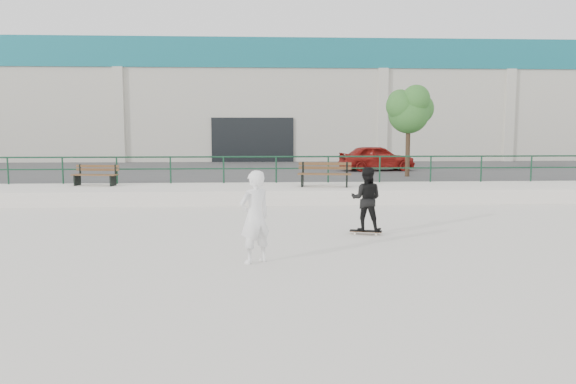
{
  "coord_description": "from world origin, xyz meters",
  "views": [
    {
      "loc": [
        0.29,
        -10.56,
        2.62
      ],
      "look_at": [
        0.97,
        2.0,
        1.16
      ],
      "focal_mm": 35.0,
      "sensor_mm": 36.0,
      "label": 1
    }
  ],
  "objects": [
    {
      "name": "bench_left",
      "position": [
        -5.62,
        10.18,
        0.88
      ],
      "size": [
        1.71,
        0.77,
        0.76
      ],
      "rotation": [
        0.0,
        0.0,
        -0.18
      ],
      "color": "#4C351A",
      "rests_on": "ledge"
    },
    {
      "name": "ledge",
      "position": [
        0.0,
        9.5,
        0.25
      ],
      "size": [
        30.0,
        3.0,
        0.5
      ],
      "primitive_type": "cube",
      "color": "silver",
      "rests_on": "ground"
    },
    {
      "name": "standing_skater",
      "position": [
        2.94,
        2.9,
        0.88
      ],
      "size": [
        0.9,
        0.79,
        1.56
      ],
      "primitive_type": "imported",
      "rotation": [
        0.0,
        0.0,
        2.85
      ],
      "color": "black",
      "rests_on": "skateboard"
    },
    {
      "name": "tree",
      "position": [
        6.78,
        13.3,
        3.41
      ],
      "size": [
        2.19,
        1.94,
        3.89
      ],
      "color": "#4B3B25",
      "rests_on": "parking_strip"
    },
    {
      "name": "ground",
      "position": [
        0.0,
        0.0,
        0.0
      ],
      "size": [
        120.0,
        120.0,
        0.0
      ],
      "primitive_type": "plane",
      "color": "silver",
      "rests_on": "ground"
    },
    {
      "name": "red_car",
      "position": [
        6.13,
        16.64,
        1.13
      ],
      "size": [
        3.82,
        1.91,
        1.25
      ],
      "primitive_type": "imported",
      "rotation": [
        0.0,
        0.0,
        1.69
      ],
      "color": "maroon",
      "rests_on": "parking_strip"
    },
    {
      "name": "skateboard",
      "position": [
        2.94,
        2.9,
        0.07
      ],
      "size": [
        0.8,
        0.41,
        0.09
      ],
      "rotation": [
        0.0,
        0.0,
        -0.28
      ],
      "color": "black",
      "rests_on": "ground"
    },
    {
      "name": "parking_strip",
      "position": [
        0.0,
        18.0,
        0.25
      ],
      "size": [
        60.0,
        14.0,
        0.5
      ],
      "primitive_type": "cube",
      "color": "#3F3F3F",
      "rests_on": "ground"
    },
    {
      "name": "railing",
      "position": [
        -0.0,
        10.8,
        1.24
      ],
      "size": [
        28.0,
        0.06,
        1.03
      ],
      "color": "#163D28",
      "rests_on": "ledge"
    },
    {
      "name": "seated_skater",
      "position": [
        0.23,
        0.13,
        0.9
      ],
      "size": [
        0.79,
        0.72,
        1.8
      ],
      "primitive_type": "imported",
      "rotation": [
        0.0,
        0.0,
        3.72
      ],
      "color": "white",
      "rests_on": "ground"
    },
    {
      "name": "commercial_building",
      "position": [
        -0.0,
        31.99,
        4.58
      ],
      "size": [
        44.2,
        16.33,
        8.0
      ],
      "color": "beige",
      "rests_on": "ground"
    },
    {
      "name": "bench_right",
      "position": [
        2.69,
        9.38,
        0.93
      ],
      "size": [
        1.97,
        0.84,
        0.88
      ],
      "rotation": [
        0.0,
        0.0,
        -0.16
      ],
      "color": "#4C351A",
      "rests_on": "ledge"
    }
  ]
}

